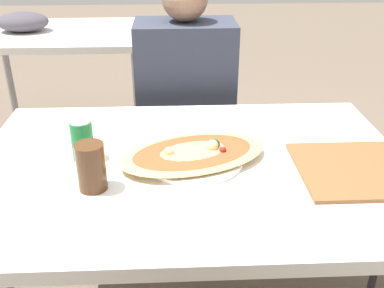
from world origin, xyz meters
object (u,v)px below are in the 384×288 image
at_px(chair_far_seated, 185,127).
at_px(person_seated, 186,95).
at_px(drink_glass, 91,167).
at_px(dining_table, 191,182).
at_px(soda_can, 82,140).
at_px(pizza_main, 193,154).

relative_size(chair_far_seated, person_seated, 0.74).
bearing_deg(person_seated, chair_far_seated, -90.00).
relative_size(chair_far_seated, drink_glass, 6.73).
xyz_separation_m(dining_table, soda_can, (-0.32, 0.04, 0.13)).
height_order(dining_table, pizza_main, pizza_main).
bearing_deg(drink_glass, person_seated, 70.84).
bearing_deg(pizza_main, soda_can, 175.73).
relative_size(chair_far_seated, pizza_main, 1.77).
bearing_deg(dining_table, pizza_main, 60.50).
bearing_deg(pizza_main, person_seated, 90.14).
relative_size(dining_table, chair_far_seated, 1.45).
distance_m(dining_table, chair_far_seated, 0.80).
height_order(pizza_main, soda_can, soda_can).
bearing_deg(dining_table, chair_far_seated, 89.58).
xyz_separation_m(pizza_main, soda_can, (-0.33, 0.02, 0.04)).
relative_size(dining_table, pizza_main, 2.57).
distance_m(soda_can, drink_glass, 0.17).
distance_m(person_seated, drink_glass, 0.85).
distance_m(chair_far_seated, drink_glass, 1.00).
bearing_deg(dining_table, person_seated, 89.51).
bearing_deg(dining_table, soda_can, 173.37).
height_order(dining_table, person_seated, person_seated).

